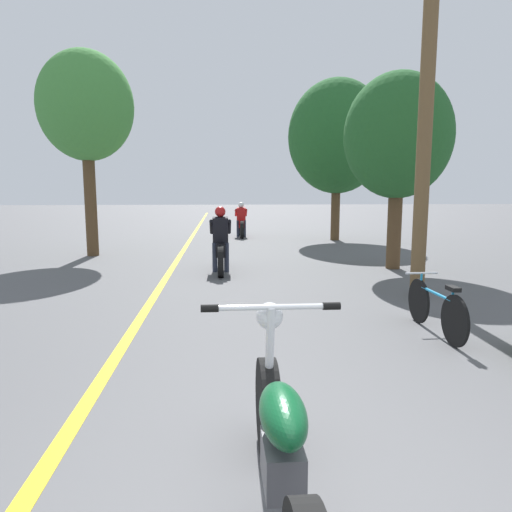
{
  "coord_description": "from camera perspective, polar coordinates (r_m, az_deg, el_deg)",
  "views": [
    {
      "loc": [
        -0.54,
        -1.62,
        1.78
      ],
      "look_at": [
        -0.07,
        4.56,
        0.9
      ],
      "focal_mm": 32.0,
      "sensor_mm": 36.0,
      "label": 1
    }
  ],
  "objects": [
    {
      "name": "roadside_tree_left",
      "position": [
        13.6,
        -20.51,
        16.99
      ],
      "size": [
        2.53,
        2.27,
        5.5
      ],
      "color": "#513A23",
      "rests_on": "ground"
    },
    {
      "name": "motorcycle_rider_lead",
      "position": [
        10.19,
        -4.45,
        1.12
      ],
      "size": [
        0.5,
        2.08,
        1.45
      ],
      "color": "black",
      "rests_on": "ground"
    },
    {
      "name": "roadside_tree_right_far",
      "position": [
        17.08,
        10.11,
        14.45
      ],
      "size": [
        3.51,
        3.16,
        5.74
      ],
      "color": "#513A23",
      "rests_on": "ground"
    },
    {
      "name": "motorcycle_foreground",
      "position": [
        2.61,
        3.2,
        -23.02
      ],
      "size": [
        0.87,
        2.13,
        1.09
      ],
      "color": "black",
      "rests_on": "ground"
    },
    {
      "name": "motorcycle_rider_far",
      "position": [
        17.97,
        -1.87,
        4.07
      ],
      "size": [
        0.5,
        2.02,
        1.37
      ],
      "color": "black",
      "rests_on": "ground"
    },
    {
      "name": "bicycle_parked",
      "position": [
        6.18,
        21.53,
        -6.06
      ],
      "size": [
        0.44,
        1.58,
        0.71
      ],
      "color": "black",
      "rests_on": "ground"
    },
    {
      "name": "utility_pole",
      "position": [
        8.27,
        20.43,
        15.93
      ],
      "size": [
        1.1,
        0.24,
        5.79
      ],
      "color": "brown",
      "rests_on": "ground"
    },
    {
      "name": "roadside_tree_right_near",
      "position": [
        11.03,
        17.35,
        14.02
      ],
      "size": [
        2.43,
        2.19,
        4.42
      ],
      "color": "#513A23",
      "rests_on": "ground"
    },
    {
      "name": "lane_stripe_center",
      "position": [
        14.34,
        -8.96,
        0.88
      ],
      "size": [
        0.14,
        48.0,
        0.01
      ],
      "primitive_type": "cube",
      "color": "yellow",
      "rests_on": "ground"
    }
  ]
}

